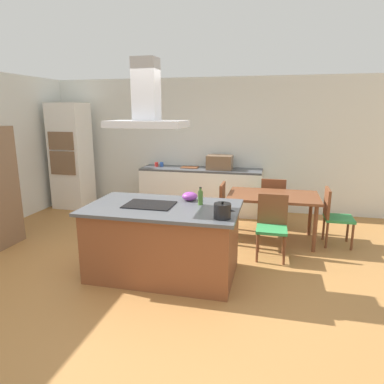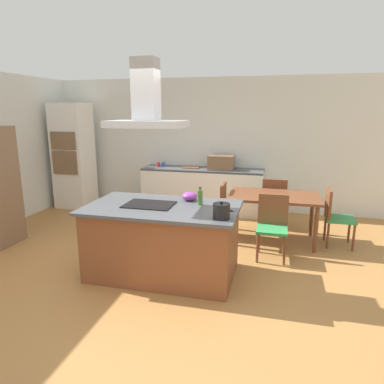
% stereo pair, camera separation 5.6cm
% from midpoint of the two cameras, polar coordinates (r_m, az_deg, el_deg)
% --- Properties ---
extents(ground, '(16.00, 16.00, 0.00)m').
position_cam_midpoint_polar(ground, '(5.93, -0.42, -6.91)').
color(ground, '#AD753D').
extents(wall_back, '(7.20, 0.10, 2.70)m').
position_cam_midpoint_polar(wall_back, '(7.32, 2.84, 7.78)').
color(wall_back, silver).
rests_on(wall_back, ground).
extents(kitchen_island, '(1.88, 1.12, 0.90)m').
position_cam_midpoint_polar(kitchen_island, '(4.42, -5.09, -7.89)').
color(kitchen_island, brown).
rests_on(kitchen_island, ground).
extents(cooktop, '(0.60, 0.44, 0.01)m').
position_cam_midpoint_polar(cooktop, '(4.34, -7.37, -2.07)').
color(cooktop, black).
rests_on(cooktop, kitchen_island).
extents(tea_kettle, '(0.24, 0.19, 0.19)m').
position_cam_midpoint_polar(tea_kettle, '(3.77, 4.60, -3.12)').
color(tea_kettle, black).
rests_on(tea_kettle, kitchen_island).
extents(olive_oil_bottle, '(0.06, 0.06, 0.22)m').
position_cam_midpoint_polar(olive_oil_bottle, '(4.30, 1.02, -0.89)').
color(olive_oil_bottle, '#47722D').
rests_on(olive_oil_bottle, kitchen_island).
extents(mixing_bowl, '(0.20, 0.20, 0.11)m').
position_cam_midpoint_polar(mixing_bowl, '(4.52, -0.73, -0.70)').
color(mixing_bowl, purple).
rests_on(mixing_bowl, kitchen_island).
extents(back_counter, '(2.45, 0.62, 0.90)m').
position_cam_midpoint_polar(back_counter, '(7.12, 1.23, 0.30)').
color(back_counter, white).
rests_on(back_counter, ground).
extents(countertop_microwave, '(0.50, 0.38, 0.28)m').
position_cam_midpoint_polar(countertop_microwave, '(6.95, 4.36, 4.89)').
color(countertop_microwave, brown).
rests_on(countertop_microwave, back_counter).
extents(coffee_mug_red, '(0.08, 0.08, 0.09)m').
position_cam_midpoint_polar(coffee_mug_red, '(7.33, -6.07, 4.54)').
color(coffee_mug_red, red).
rests_on(coffee_mug_red, back_counter).
extents(coffee_mug_blue, '(0.08, 0.08, 0.09)m').
position_cam_midpoint_polar(coffee_mug_blue, '(7.33, -5.22, 4.56)').
color(coffee_mug_blue, '#2D56B2').
rests_on(coffee_mug_blue, back_counter).
extents(cutting_board, '(0.34, 0.24, 0.02)m').
position_cam_midpoint_polar(cutting_board, '(7.14, -0.59, 4.09)').
color(cutting_board, brown).
rests_on(cutting_board, back_counter).
extents(wall_oven_stack, '(0.70, 0.66, 2.20)m').
position_cam_midpoint_polar(wall_oven_stack, '(7.86, -19.43, 5.59)').
color(wall_oven_stack, white).
rests_on(wall_oven_stack, ground).
extents(dining_table, '(1.40, 0.90, 0.75)m').
position_cam_midpoint_polar(dining_table, '(5.63, 12.89, -1.25)').
color(dining_table, brown).
rests_on(dining_table, ground).
extents(chair_facing_island, '(0.42, 0.42, 0.89)m').
position_cam_midpoint_polar(chair_facing_island, '(5.04, 12.70, -4.84)').
color(chair_facing_island, '#33934C').
rests_on(chair_facing_island, ground).
extents(chair_at_right_end, '(0.42, 0.42, 0.89)m').
position_cam_midpoint_polar(chair_at_right_end, '(5.75, 21.97, -3.24)').
color(chair_at_right_end, '#33934C').
rests_on(chair_at_right_end, ground).
extents(chair_at_left_end, '(0.42, 0.42, 0.89)m').
position_cam_midpoint_polar(chair_at_left_end, '(5.75, 3.65, -2.28)').
color(chair_at_left_end, '#33934C').
rests_on(chair_at_left_end, ground).
extents(chair_facing_back_wall, '(0.42, 0.42, 0.89)m').
position_cam_midpoint_polar(chair_facing_back_wall, '(6.32, 12.90, -1.17)').
color(chair_facing_back_wall, '#33934C').
rests_on(chair_facing_back_wall, ground).
extents(range_hood, '(0.90, 0.55, 0.78)m').
position_cam_midpoint_polar(range_hood, '(4.19, -7.87, 13.91)').
color(range_hood, '#ADADB2').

